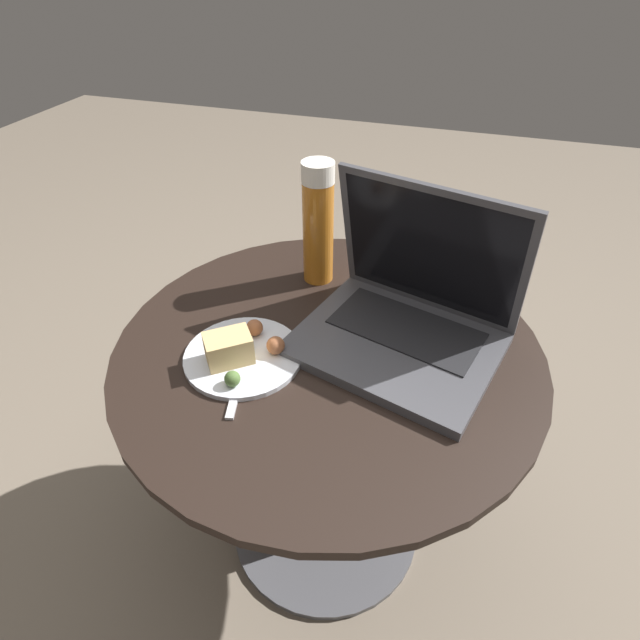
% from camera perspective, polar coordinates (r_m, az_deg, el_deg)
% --- Properties ---
extents(ground_plane, '(6.00, 6.00, 0.00)m').
position_cam_1_polar(ground_plane, '(1.28, 0.63, -22.11)').
color(ground_plane, '#726656').
extents(table, '(0.71, 0.71, 0.57)m').
position_cam_1_polar(table, '(0.96, 0.80, -10.61)').
color(table, '#515156').
rests_on(table, ground_plane).
extents(laptop, '(0.37, 0.33, 0.26)m').
position_cam_1_polar(laptop, '(0.82, 9.93, 0.75)').
color(laptop, '#47474C').
rests_on(laptop, table).
extents(beer_glass, '(0.06, 0.06, 0.23)m').
position_cam_1_polar(beer_glass, '(0.93, -0.22, 10.92)').
color(beer_glass, '#C6701E').
rests_on(beer_glass, table).
extents(snack_plate, '(0.19, 0.19, 0.06)m').
position_cam_1_polar(snack_plate, '(0.80, -9.05, -3.69)').
color(snack_plate, silver).
rests_on(snack_plate, table).
extents(fork, '(0.06, 0.18, 0.00)m').
position_cam_1_polar(fork, '(0.80, -8.91, -5.47)').
color(fork, silver).
rests_on(fork, table).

